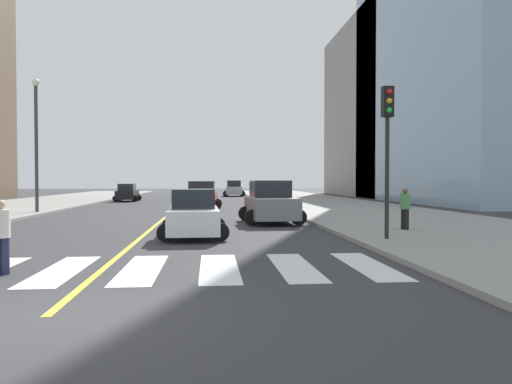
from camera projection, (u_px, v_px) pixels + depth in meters
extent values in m
plane|color=#333335|center=(45.00, 318.00, 7.53)|extent=(220.00, 220.00, 0.00)
cube|color=gray|center=(380.00, 215.00, 28.56)|extent=(10.00, 120.00, 0.15)
cube|color=silver|center=(62.00, 270.00, 11.43)|extent=(0.90, 4.00, 0.01)
cube|color=silver|center=(142.00, 269.00, 11.59)|extent=(0.90, 4.00, 0.01)
cube|color=silver|center=(219.00, 268.00, 11.76)|extent=(0.90, 4.00, 0.01)
cube|color=silver|center=(294.00, 267.00, 11.92)|extent=(0.90, 4.00, 0.01)
cube|color=silver|center=(367.00, 265.00, 12.09)|extent=(0.90, 4.00, 0.01)
cube|color=yellow|center=(184.00, 202.00, 47.35)|extent=(0.16, 80.00, 0.01)
cube|color=gray|center=(412.00, 111.00, 65.65)|extent=(18.00, 24.00, 22.44)
cube|color=silver|center=(194.00, 220.00, 17.94)|extent=(1.87, 3.95, 0.84)
cube|color=#1E2328|center=(194.00, 199.00, 18.16)|extent=(1.54, 1.99, 0.71)
cylinder|color=black|center=(166.00, 233.00, 16.64)|extent=(0.64, 0.22, 0.63)
cylinder|color=black|center=(220.00, 232.00, 16.85)|extent=(0.64, 0.22, 0.63)
cylinder|color=black|center=(170.00, 226.00, 19.05)|extent=(0.64, 0.22, 0.63)
cylinder|color=black|center=(217.00, 225.00, 19.26)|extent=(0.64, 0.22, 0.63)
cube|color=black|center=(127.00, 195.00, 48.03)|extent=(1.74, 3.82, 0.82)
cube|color=#1E2328|center=(127.00, 187.00, 47.79)|extent=(1.46, 1.91, 0.69)
cylinder|color=black|center=(138.00, 198.00, 49.30)|extent=(0.62, 0.20, 0.62)
cylinder|color=black|center=(120.00, 198.00, 49.13)|extent=(0.62, 0.20, 0.62)
cylinder|color=black|center=(135.00, 199.00, 46.95)|extent=(0.62, 0.20, 0.62)
cylinder|color=black|center=(116.00, 199.00, 46.78)|extent=(0.62, 0.20, 0.62)
cube|color=slate|center=(271.00, 207.00, 23.99)|extent=(2.25, 4.67, 0.98)
cube|color=#1E2328|center=(270.00, 189.00, 24.24)|extent=(1.83, 2.36, 0.83)
cylinder|color=black|center=(253.00, 218.00, 22.45)|extent=(0.75, 0.27, 0.74)
cylinder|color=black|center=(299.00, 217.00, 22.72)|extent=(0.75, 0.27, 0.74)
cylinder|color=black|center=(246.00, 213.00, 25.28)|extent=(0.75, 0.27, 0.74)
cylinder|color=black|center=(287.00, 213.00, 25.55)|extent=(0.75, 0.27, 0.74)
cube|color=red|center=(202.00, 199.00, 34.50)|extent=(2.22, 4.54, 0.95)
cube|color=#1E2328|center=(202.00, 187.00, 34.74)|extent=(1.80, 2.30, 0.81)
cylinder|color=black|center=(185.00, 206.00, 33.08)|extent=(0.73, 0.27, 0.72)
cylinder|color=black|center=(216.00, 206.00, 33.18)|extent=(0.73, 0.27, 0.72)
cylinder|color=black|center=(189.00, 204.00, 35.84)|extent=(0.73, 0.27, 0.72)
cylinder|color=black|center=(217.00, 204.00, 35.93)|extent=(0.73, 0.27, 0.72)
cube|color=#2D479E|center=(203.00, 195.00, 45.72)|extent=(2.07, 4.28, 0.90)
cube|color=#1E2328|center=(203.00, 186.00, 45.95)|extent=(1.68, 2.16, 0.76)
cylinder|color=black|center=(191.00, 199.00, 44.38)|extent=(0.69, 0.25, 0.68)
cylinder|color=black|center=(213.00, 199.00, 44.48)|extent=(0.69, 0.25, 0.68)
cylinder|color=black|center=(193.00, 198.00, 46.98)|extent=(0.69, 0.25, 0.68)
cylinder|color=black|center=(214.00, 198.00, 47.08)|extent=(0.69, 0.25, 0.68)
cube|color=#B7B7BC|center=(234.00, 190.00, 62.89)|extent=(2.23, 4.56, 0.96)
cube|color=#1E2328|center=(234.00, 184.00, 63.13)|extent=(1.81, 2.31, 0.81)
cylinder|color=black|center=(226.00, 194.00, 61.47)|extent=(0.73, 0.27, 0.72)
cylinder|color=black|center=(242.00, 194.00, 61.56)|extent=(0.73, 0.27, 0.72)
cylinder|color=black|center=(226.00, 193.00, 64.23)|extent=(0.73, 0.27, 0.72)
cylinder|color=black|center=(242.00, 193.00, 64.33)|extent=(0.73, 0.27, 0.72)
cylinder|color=black|center=(387.00, 178.00, 16.32)|extent=(0.14, 0.14, 3.99)
cube|color=black|center=(388.00, 102.00, 16.26)|extent=(0.36, 0.28, 1.00)
sphere|color=red|center=(389.00, 92.00, 16.08)|extent=(0.18, 0.18, 0.18)
sphere|color=orange|center=(389.00, 101.00, 16.08)|extent=(0.18, 0.18, 0.18)
sphere|color=green|center=(389.00, 110.00, 16.09)|extent=(0.18, 0.18, 0.18)
cylinder|color=#232847|center=(5.00, 256.00, 10.96)|extent=(0.19, 0.19, 0.82)
cylinder|color=beige|center=(0.00, 224.00, 10.90)|extent=(0.41, 0.41, 0.61)
sphere|color=tan|center=(0.00, 205.00, 10.89)|extent=(0.22, 0.22, 0.22)
cylinder|color=black|center=(403.00, 219.00, 19.41)|extent=(0.18, 0.18, 0.80)
cylinder|color=black|center=(407.00, 219.00, 19.27)|extent=(0.18, 0.18, 0.80)
cylinder|color=#47844C|center=(405.00, 201.00, 19.32)|extent=(0.40, 0.40, 0.60)
sphere|color=brown|center=(405.00, 191.00, 19.31)|extent=(0.22, 0.22, 0.22)
cylinder|color=#38383D|center=(36.00, 149.00, 29.98)|extent=(0.20, 0.20, 7.64)
sphere|color=silver|center=(36.00, 82.00, 29.88)|extent=(0.44, 0.44, 0.44)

